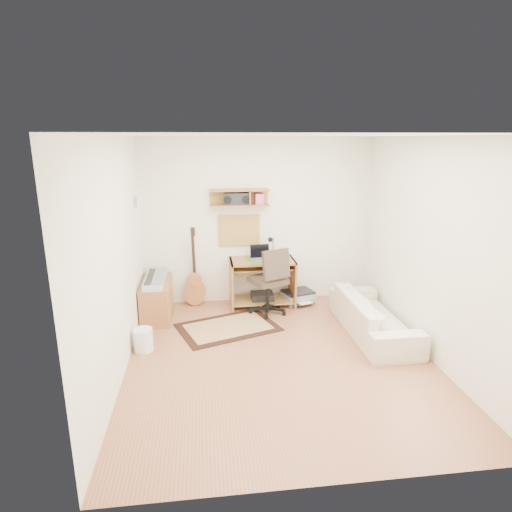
{
  "coord_description": "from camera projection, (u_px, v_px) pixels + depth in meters",
  "views": [
    {
      "loc": [
        -0.86,
        -4.6,
        2.57
      ],
      "look_at": [
        -0.15,
        1.05,
        1.0
      ],
      "focal_mm": 30.06,
      "sensor_mm": 36.0,
      "label": 1
    }
  ],
  "objects": [
    {
      "name": "sofa",
      "position": [
        374.0,
        309.0,
        5.76
      ],
      "size": [
        0.52,
        1.78,
        0.69
      ],
      "primitive_type": "imported",
      "rotation": [
        0.0,
        0.0,
        1.57
      ],
      "color": "beige",
      "rests_on": "floor"
    },
    {
      "name": "back_wall",
      "position": [
        258.0,
        222.0,
        6.76
      ],
      "size": [
        3.6,
        0.01,
        2.6
      ],
      "primitive_type": "cube",
      "color": "white",
      "rests_on": "ground"
    },
    {
      "name": "floor",
      "position": [
        279.0,
        358.0,
        5.19
      ],
      "size": [
        3.6,
        4.0,
        0.01
      ],
      "primitive_type": "cube",
      "color": "#A76945",
      "rests_on": "ground"
    },
    {
      "name": "desk",
      "position": [
        262.0,
        283.0,
        6.74
      ],
      "size": [
        1.0,
        0.55,
        0.75
      ],
      "primitive_type": null,
      "color": "#A36339",
      "rests_on": "floor"
    },
    {
      "name": "wall_photo",
      "position": [
        135.0,
        202.0,
        5.95
      ],
      "size": [
        0.02,
        0.2,
        0.15
      ],
      "primitive_type": "cube",
      "color": "#4C8CBF",
      "rests_on": "left_wall"
    },
    {
      "name": "guitar",
      "position": [
        194.0,
        267.0,
        6.68
      ],
      "size": [
        0.35,
        0.23,
        1.25
      ],
      "primitive_type": null,
      "rotation": [
        0.0,
        0.0,
        -0.07
      ],
      "color": "#B26736",
      "rests_on": "floor"
    },
    {
      "name": "speaker",
      "position": [
        285.0,
        254.0,
        6.61
      ],
      "size": [
        0.08,
        0.08,
        0.18
      ],
      "primitive_type": "cylinder",
      "color": "black",
      "rests_on": "desk"
    },
    {
      "name": "laptop",
      "position": [
        261.0,
        253.0,
        6.59
      ],
      "size": [
        0.33,
        0.33,
        0.23
      ],
      "primitive_type": null,
      "rotation": [
        0.0,
        0.0,
        0.1
      ],
      "color": "silver",
      "rests_on": "desk"
    },
    {
      "name": "music_keyboard",
      "position": [
        155.0,
        279.0,
        6.24
      ],
      "size": [
        0.28,
        0.89,
        0.08
      ],
      "primitive_type": "cube",
      "color": "#B2B5BA",
      "rests_on": "cabinet"
    },
    {
      "name": "pencil_cup",
      "position": [
        278.0,
        254.0,
        6.76
      ],
      "size": [
        0.07,
        0.07,
        0.1
      ],
      "primitive_type": "cylinder",
      "color": "#35499F",
      "rests_on": "desk"
    },
    {
      "name": "left_wall",
      "position": [
        116.0,
        260.0,
        4.63
      ],
      "size": [
        0.01,
        4.0,
        2.6
      ],
      "primitive_type": "cube",
      "color": "white",
      "rests_on": "ground"
    },
    {
      "name": "task_chair",
      "position": [
        268.0,
        280.0,
        6.4
      ],
      "size": [
        0.71,
        0.71,
        1.05
      ],
      "primitive_type": null,
      "rotation": [
        0.0,
        0.0,
        0.41
      ],
      "color": "#372C21",
      "rests_on": "floor"
    },
    {
      "name": "cork_board",
      "position": [
        239.0,
        230.0,
        6.74
      ],
      "size": [
        0.64,
        0.03,
        0.49
      ],
      "primitive_type": "cube",
      "color": "tan",
      "rests_on": "back_wall"
    },
    {
      "name": "cabinet",
      "position": [
        157.0,
        299.0,
        6.32
      ],
      "size": [
        0.4,
        0.9,
        0.55
      ],
      "primitive_type": "cube",
      "color": "#A36339",
      "rests_on": "floor"
    },
    {
      "name": "wall_shelf",
      "position": [
        239.0,
        198.0,
        6.5
      ],
      "size": [
        0.9,
        0.25,
        0.26
      ],
      "primitive_type": "cube",
      "color": "#A36339",
      "rests_on": "back_wall"
    },
    {
      "name": "boombox",
      "position": [
        236.0,
        199.0,
        6.49
      ],
      "size": [
        0.37,
        0.17,
        0.19
      ],
      "primitive_type": "cube",
      "color": "black",
      "rests_on": "wall_shelf"
    },
    {
      "name": "ceiling",
      "position": [
        283.0,
        135.0,
        4.5
      ],
      "size": [
        3.6,
        4.0,
        0.01
      ],
      "primitive_type": "cube",
      "color": "white",
      "rests_on": "ground"
    },
    {
      "name": "printer",
      "position": [
        298.0,
        297.0,
        6.95
      ],
      "size": [
        0.57,
        0.5,
        0.18
      ],
      "primitive_type": "cube",
      "rotation": [
        0.0,
        0.0,
        0.3
      ],
      "color": "#A5A8AA",
      "rests_on": "floor"
    },
    {
      "name": "rug",
      "position": [
        228.0,
        327.0,
        6.01
      ],
      "size": [
        1.54,
        1.27,
        0.02
      ],
      "primitive_type": "cube",
      "rotation": [
        0.0,
        0.0,
        0.34
      ],
      "color": "#CBBD88",
      "rests_on": "floor"
    },
    {
      "name": "desk_lamp",
      "position": [
        273.0,
        247.0,
        6.76
      ],
      "size": [
        0.11,
        0.11,
        0.33
      ],
      "primitive_type": null,
      "color": "black",
      "rests_on": "desk"
    },
    {
      "name": "waste_basket",
      "position": [
        143.0,
        340.0,
        5.34
      ],
      "size": [
        0.31,
        0.31,
        0.29
      ],
      "primitive_type": "cylinder",
      "rotation": [
        0.0,
        0.0,
        -0.4
      ],
      "color": "white",
      "rests_on": "floor"
    },
    {
      "name": "right_wall",
      "position": [
        431.0,
        249.0,
        5.06
      ],
      "size": [
        0.01,
        4.0,
        2.6
      ],
      "primitive_type": "cube",
      "color": "white",
      "rests_on": "ground"
    }
  ]
}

